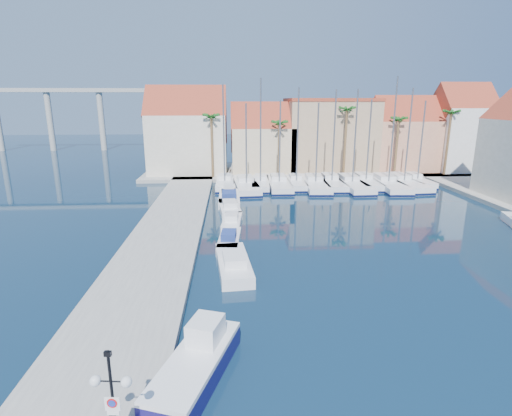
{
  "coord_description": "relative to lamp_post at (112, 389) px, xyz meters",
  "views": [
    {
      "loc": [
        -3.23,
        -17.62,
        11.56
      ],
      "look_at": [
        -1.23,
        14.19,
        3.0
      ],
      "focal_mm": 28.0,
      "sensor_mm": 36.0,
      "label": 1
    }
  ],
  "objects": [
    {
      "name": "sailboat_3",
      "position": [
        10.3,
        43.07,
        -2.48
      ],
      "size": [
        3.07,
        10.98,
        11.66
      ],
      "rotation": [
        0.0,
        0.0,
        -0.02
      ],
      "color": "white",
      "rests_on": "ground"
    },
    {
      "name": "sailboat_7",
      "position": [
        20.19,
        42.43,
        -2.48
      ],
      "size": [
        3.42,
        11.86,
        13.06
      ],
      "rotation": [
        0.0,
        0.0,
        0.03
      ],
      "color": "white",
      "rests_on": "ground"
    },
    {
      "name": "sailboat_2",
      "position": [
        7.78,
        43.28,
        -2.4
      ],
      "size": [
        2.97,
        9.02,
        14.43
      ],
      "rotation": [
        0.0,
        0.0,
        -0.07
      ],
      "color": "white",
      "rests_on": "ground"
    },
    {
      "name": "ground",
      "position": [
        7.0,
        7.02,
        -3.04
      ],
      "size": [
        260.0,
        260.0,
        0.0
      ],
      "primitive_type": "plane",
      "color": "#081E32",
      "rests_on": "ground"
    },
    {
      "name": "quay_west",
      "position": [
        -2.0,
        20.52,
        -2.79
      ],
      "size": [
        6.0,
        77.0,
        0.5
      ],
      "primitive_type": "cube",
      "color": "gray",
      "rests_on": "ground"
    },
    {
      "name": "sailboat_8",
      "position": [
        22.55,
        43.58,
        -2.47
      ],
      "size": [
        2.94,
        10.15,
        11.83
      ],
      "rotation": [
        0.0,
        0.0,
        -0.03
      ],
      "color": "white",
      "rests_on": "ground"
    },
    {
      "name": "palm_3",
      "position": [
        29.0,
        49.02,
        5.56
      ],
      "size": [
        2.6,
        2.6,
        9.65
      ],
      "color": "brown",
      "rests_on": "shore_north"
    },
    {
      "name": "building_0",
      "position": [
        -3.0,
        54.02,
        3.48
      ],
      "size": [
        12.3,
        9.0,
        13.5
      ],
      "color": "beige",
      "rests_on": "shore_north"
    },
    {
      "name": "motorboat_west_2",
      "position": [
        3.77,
        25.64,
        -2.53
      ],
      "size": [
        2.07,
        5.31,
        1.4
      ],
      "rotation": [
        0.0,
        0.0,
        -0.08
      ],
      "color": "white",
      "rests_on": "ground"
    },
    {
      "name": "motorboat_west_5",
      "position": [
        3.4,
        39.25,
        -2.53
      ],
      "size": [
        1.94,
        5.72,
        1.4
      ],
      "rotation": [
        0.0,
        0.0,
        0.02
      ],
      "color": "white",
      "rests_on": "ground"
    },
    {
      "name": "sailboat_6",
      "position": [
        17.68,
        43.47,
        -2.46
      ],
      "size": [
        3.11,
        10.55,
        13.05
      ],
      "rotation": [
        0.0,
        0.0,
        -0.03
      ],
      "color": "white",
      "rests_on": "ground"
    },
    {
      "name": "building_1",
      "position": [
        9.0,
        54.02,
        2.25
      ],
      "size": [
        10.3,
        8.0,
        11.0
      ],
      "color": "#C8B08D",
      "rests_on": "shore_north"
    },
    {
      "name": "palm_1",
      "position": [
        11.0,
        49.02,
        5.09
      ],
      "size": [
        2.6,
        2.6,
        9.15
      ],
      "color": "brown",
      "rests_on": "shore_north"
    },
    {
      "name": "building_3",
      "position": [
        32.0,
        54.02,
        2.82
      ],
      "size": [
        10.3,
        8.0,
        12.0
      ],
      "color": "tan",
      "rests_on": "shore_north"
    },
    {
      "name": "fishing_boat",
      "position": [
        2.17,
        4.35,
        -2.33
      ],
      "size": [
        3.92,
        6.46,
        2.15
      ],
      "rotation": [
        0.0,
        0.0,
        -0.33
      ],
      "color": "#130E52",
      "rests_on": "ground"
    },
    {
      "name": "building_2",
      "position": [
        20.0,
        55.02,
        3.21
      ],
      "size": [
        14.2,
        10.2,
        11.5
      ],
      "color": "tan",
      "rests_on": "shore_north"
    },
    {
      "name": "lamp_post",
      "position": [
        0.0,
        0.0,
        0.0
      ],
      "size": [
        1.31,
        0.46,
        3.87
      ],
      "rotation": [
        0.0,
        0.0,
        -0.11
      ],
      "color": "black",
      "rests_on": "quay_west"
    },
    {
      "name": "motorboat_west_4",
      "position": [
        3.49,
        35.3,
        -2.53
      ],
      "size": [
        2.39,
        7.44,
        1.4
      ],
      "rotation": [
        0.0,
        0.0,
        -0.0
      ],
      "color": "white",
      "rests_on": "ground"
    },
    {
      "name": "sailboat_10",
      "position": [
        27.58,
        42.87,
        -2.47
      ],
      "size": [
        4.1,
        12.0,
        13.25
      ],
      "rotation": [
        0.0,
        0.0,
        0.09
      ],
      "color": "white",
      "rests_on": "ground"
    },
    {
      "name": "motorboat_west_3",
      "position": [
        3.5,
        30.75,
        -2.53
      ],
      "size": [
        2.62,
        6.44,
        1.4
      ],
      "rotation": [
        0.0,
        0.0,
        0.1
      ],
      "color": "white",
      "rests_on": "ground"
    },
    {
      "name": "viaduct",
      "position": [
        -32.07,
        89.02,
        7.2
      ],
      "size": [
        48.0,
        2.2,
        14.45
      ],
      "color": "#9E9E99",
      "rests_on": "ground"
    },
    {
      "name": "sailboat_9",
      "position": [
        25.23,
        42.28,
        -2.46
      ],
      "size": [
        3.79,
        12.12,
        14.64
      ],
      "rotation": [
        0.0,
        0.0,
        -0.05
      ],
      "color": "white",
      "rests_on": "ground"
    },
    {
      "name": "sailboat_5",
      "position": [
        15.25,
        42.67,
        -2.49
      ],
      "size": [
        3.7,
        11.6,
        11.34
      ],
      "rotation": [
        0.0,
        0.0,
        -0.06
      ],
      "color": "white",
      "rests_on": "ground"
    },
    {
      "name": "sailboat_1",
      "position": [
        5.74,
        42.39,
        -2.49
      ],
      "size": [
        3.73,
        11.33,
        11.29
      ],
      "rotation": [
        0.0,
        0.0,
        0.07
      ],
      "color": "white",
      "rests_on": "ground"
    },
    {
      "name": "bollard",
      "position": [
        -0.61,
        1.5,
        -2.27
      ],
      "size": [
        0.22,
        0.22,
        0.55
      ],
      "primitive_type": "cylinder",
      "color": "black",
      "rests_on": "quay_west"
    },
    {
      "name": "palm_4",
      "position": [
        37.0,
        49.02,
        6.51
      ],
      "size": [
        2.6,
        2.6,
        10.65
      ],
      "color": "brown",
      "rests_on": "shore_north"
    },
    {
      "name": "building_4",
      "position": [
        41.0,
        53.02,
        3.92
      ],
      "size": [
        8.3,
        8.0,
        14.0
      ],
      "color": "silver",
      "rests_on": "shore_north"
    },
    {
      "name": "palm_2",
      "position": [
        21.0,
        49.02,
        6.97
      ],
      "size": [
        2.6,
        2.6,
        11.15
      ],
      "color": "brown",
      "rests_on": "shore_north"
    },
    {
      "name": "motorboat_west_1",
      "position": [
        3.52,
        20.43,
        -2.53
      ],
      "size": [
        2.07,
        5.28,
        1.4
      ],
      "rotation": [
        0.0,
        0.0,
        -0.08
      ],
      "color": "white",
      "rests_on": "ground"
    },
    {
      "name": "sailboat_0",
      "position": [
        2.87,
        43.87,
        -2.42
      ],
      "size": [
        2.41,
        9.07,
        13.67
      ],
      "rotation": [
        0.0,
        0.0,
        0.0
      ],
      "color": "white",
      "rests_on": "ground"
    },
    {
      "name": "shore_north",
      "position": [
        17.0,
        55.02,
        -2.79
      ],
      "size": [
        54.0,
        16.0,
        0.5
      ],
      "primitive_type": "cube",
      "color": "gray",
      "rests_on": "ground"
    },
    {
      "name": "motorboat_west_0",
      "position": [
        3.84,
        15.53,
        -2.53
      ],
      "size": [
        2.75,
        6.85,
        1.4
      ],
      "rotation": [
        0.0,
        0.0,
        0.09
      ],
      "color": "white",
      "rests_on": "ground"
    },
    {
      "name": "sailboat_4",
      "position": [
        12.74,
        43.42,
        -2.42
      ],
      "size": [
        2.39,
        8.52,
        13.27
      ],
      "rotation": [
        0.0,
        0.0,
        -0.02
      ],
      "color": "white",
      "rests_on": "ground"
    },
    {
      "name": "palm_0",
      "position": [
        1.0,
        49.02,
        6.04
      ],
      "size": [
        2.6,
        2.6,
        10.15
      ],
      "color": "brown",
      "rests_on": "shore_north"
    },
    {
      "name": "sailboat_11",
      "position": [
        29.97,
        43.65,
        -2.44
      ],
      "size": [
        2.62,
        8.28,
        11.62
      ],
      "rotation": [
        0.0,
        0.0,
        0.06
      ],
      "color": "white",
      "rests_on": "ground"
    }
  ]
}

